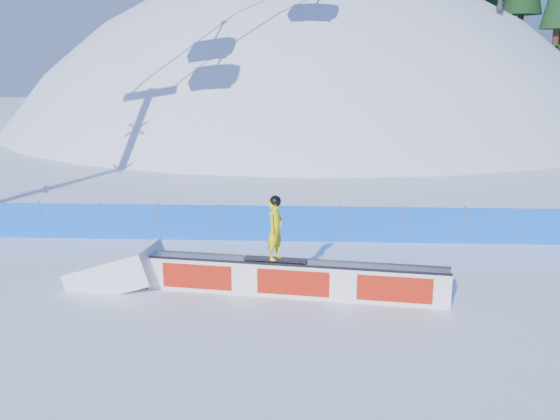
{
  "coord_description": "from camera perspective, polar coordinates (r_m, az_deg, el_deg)",
  "views": [
    {
      "loc": [
        -0.04,
        -15.29,
        5.91
      ],
      "look_at": [
        -0.83,
        1.37,
        1.83
      ],
      "focal_mm": 40.0,
      "sensor_mm": 36.0,
      "label": 1
    }
  ],
  "objects": [
    {
      "name": "safety_fence",
      "position": [
        20.49,
        2.74,
        -1.28
      ],
      "size": [
        22.05,
        0.05,
        1.3
      ],
      "color": "blue",
      "rests_on": "ground"
    },
    {
      "name": "ground",
      "position": [
        16.39,
        2.7,
        -7.4
      ],
      "size": [
        160.0,
        160.0,
        0.0
      ],
      "primitive_type": "plane",
      "color": "white",
      "rests_on": "ground"
    },
    {
      "name": "rail_box",
      "position": [
        15.92,
        1.33,
        -6.29
      ],
      "size": [
        7.71,
        1.57,
        0.92
      ],
      "rotation": [
        0.0,
        0.0,
        -0.13
      ],
      "color": "white",
      "rests_on": "ground"
    },
    {
      "name": "snow_ramp",
      "position": [
        17.45,
        -14.6,
        -6.52
      ],
      "size": [
        2.65,
        1.86,
        1.54
      ],
      "primitive_type": null,
      "rotation": [
        0.0,
        -0.31,
        -0.13
      ],
      "color": "white",
      "rests_on": "ground"
    },
    {
      "name": "snow_hill",
      "position": [
        62.08,
        2.57,
        -8.92
      ],
      "size": [
        64.0,
        64.0,
        64.0
      ],
      "color": "white",
      "rests_on": "ground"
    },
    {
      "name": "snowboarder",
      "position": [
        15.6,
        -0.42,
        -1.72
      ],
      "size": [
        1.63,
        0.67,
        1.68
      ],
      "rotation": [
        0.0,
        0.0,
        1.15
      ],
      "color": "black",
      "rests_on": "rail_box"
    }
  ]
}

